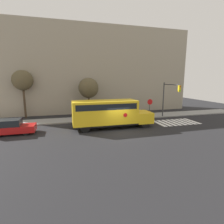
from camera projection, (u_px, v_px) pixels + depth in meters
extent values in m
plane|color=black|center=(120.00, 132.00, 18.56)|extent=(60.00, 60.00, 0.00)
cube|color=gray|center=(106.00, 118.00, 24.71)|extent=(44.00, 3.00, 0.15)
cube|color=#9E937F|center=(96.00, 70.00, 29.60)|extent=(32.00, 4.00, 13.98)
cube|color=white|center=(159.00, 123.00, 21.99)|extent=(0.50, 3.20, 0.01)
cube|color=white|center=(164.00, 123.00, 22.18)|extent=(0.50, 3.20, 0.01)
cube|color=white|center=(169.00, 123.00, 22.36)|extent=(0.50, 3.20, 0.01)
cube|color=white|center=(174.00, 122.00, 22.54)|extent=(0.50, 3.20, 0.01)
cube|color=white|center=(178.00, 122.00, 22.73)|extent=(0.50, 3.20, 0.01)
cube|color=white|center=(183.00, 122.00, 22.91)|extent=(0.50, 3.20, 0.01)
cube|color=white|center=(187.00, 121.00, 23.09)|extent=(0.50, 3.20, 0.01)
cube|color=white|center=(192.00, 121.00, 23.27)|extent=(0.50, 3.20, 0.01)
cube|color=yellow|center=(105.00, 113.00, 19.55)|extent=(7.17, 2.50, 2.70)
cube|color=yellow|center=(142.00, 117.00, 20.87)|extent=(1.94, 2.50, 1.24)
cube|color=black|center=(105.00, 124.00, 19.78)|extent=(7.17, 2.54, 0.16)
cube|color=black|center=(105.00, 106.00, 19.40)|extent=(6.60, 2.53, 0.64)
cylinder|color=red|center=(125.00, 115.00, 18.86)|extent=(0.44, 0.02, 0.44)
cylinder|color=black|center=(137.00, 119.00, 21.97)|extent=(1.00, 0.30, 1.00)
cylinder|color=black|center=(145.00, 124.00, 19.93)|extent=(1.00, 0.30, 1.00)
cylinder|color=black|center=(83.00, 123.00, 20.19)|extent=(1.00, 0.30, 1.00)
cylinder|color=black|center=(85.00, 128.00, 18.14)|extent=(1.00, 0.30, 1.00)
cube|color=red|center=(10.00, 129.00, 17.52)|extent=(4.76, 1.77, 0.67)
cube|color=#1E2328|center=(6.00, 123.00, 17.33)|extent=(2.67, 1.62, 0.65)
cylinder|color=black|center=(29.00, 128.00, 18.70)|extent=(0.64, 0.22, 0.64)
cylinder|color=black|center=(26.00, 132.00, 17.25)|extent=(0.64, 0.22, 0.64)
cylinder|color=#38383A|center=(149.00, 109.00, 25.42)|extent=(0.07, 0.07, 2.32)
cylinder|color=red|center=(150.00, 102.00, 25.17)|extent=(0.80, 0.03, 0.80)
cylinder|color=#38383A|center=(163.00, 100.00, 25.29)|extent=(0.16, 0.16, 5.04)
cylinder|color=#38383A|center=(172.00, 85.00, 23.17)|extent=(0.10, 3.60, 0.10)
cube|color=yellow|center=(179.00, 89.00, 21.64)|extent=(0.28, 0.28, 0.80)
cylinder|color=red|center=(180.00, 87.00, 21.45)|extent=(0.18, 0.02, 0.18)
cylinder|color=#EAB214|center=(180.00, 89.00, 21.50)|extent=(0.18, 0.02, 0.18)
cylinder|color=green|center=(180.00, 91.00, 21.55)|extent=(0.18, 0.02, 0.18)
cylinder|color=#423323|center=(25.00, 102.00, 24.86)|extent=(0.29, 0.29, 4.52)
sphere|color=brown|center=(23.00, 80.00, 24.29)|extent=(2.81, 2.81, 2.81)
cylinder|color=#423323|center=(89.00, 105.00, 26.44)|extent=(0.27, 0.27, 3.32)
sphere|color=brown|center=(89.00, 88.00, 25.97)|extent=(2.99, 2.99, 2.99)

